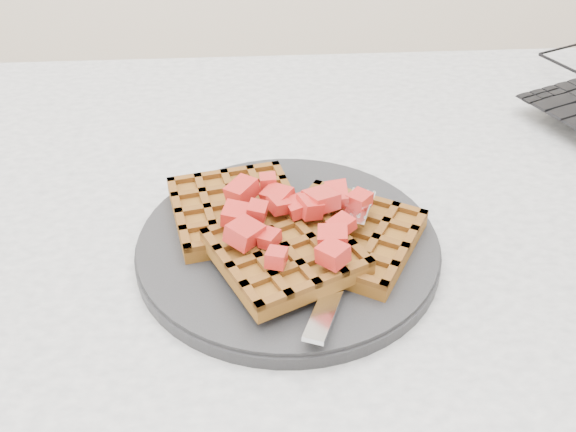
{
  "coord_description": "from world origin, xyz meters",
  "views": [
    {
      "loc": [
        -0.07,
        -0.46,
        1.12
      ],
      "look_at": [
        -0.04,
        -0.03,
        0.79
      ],
      "focal_mm": 40.0,
      "sensor_mm": 36.0,
      "label": 1
    }
  ],
  "objects": [
    {
      "name": "table",
      "position": [
        0.0,
        0.0,
        0.64
      ],
      "size": [
        1.2,
        0.8,
        0.75
      ],
      "color": "beige",
      "rests_on": "ground"
    },
    {
      "name": "plate",
      "position": [
        -0.04,
        -0.03,
        0.76
      ],
      "size": [
        0.26,
        0.26,
        0.02
      ],
      "primitive_type": "cylinder",
      "color": "black",
      "rests_on": "table"
    },
    {
      "name": "fork",
      "position": [
        0.0,
        -0.07,
        0.77
      ],
      "size": [
        0.09,
        0.18,
        0.02
      ],
      "primitive_type": null,
      "rotation": [
        0.0,
        0.0,
        -0.37
      ],
      "color": "silver",
      "rests_on": "plate"
    },
    {
      "name": "strawberry_pile",
      "position": [
        -0.04,
        -0.03,
        0.8
      ],
      "size": [
        0.15,
        0.15,
        0.02
      ],
      "primitive_type": null,
      "color": "#9A0100",
      "rests_on": "waffles"
    },
    {
      "name": "waffles",
      "position": [
        -0.04,
        -0.04,
        0.78
      ],
      "size": [
        0.23,
        0.21,
        0.03
      ],
      "color": "brown",
      "rests_on": "plate"
    }
  ]
}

